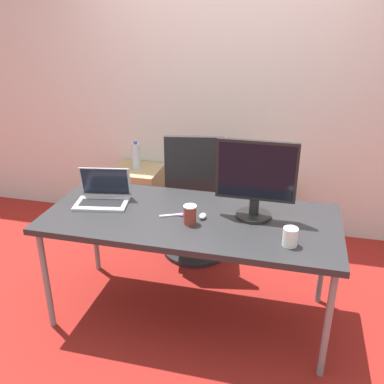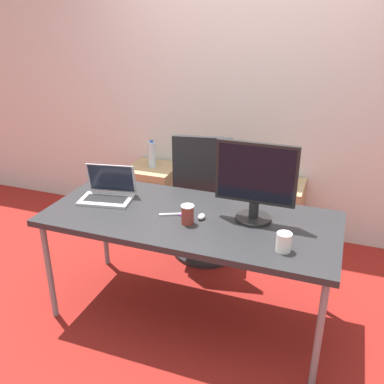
# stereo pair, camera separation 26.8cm
# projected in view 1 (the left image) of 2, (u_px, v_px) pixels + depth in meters

# --- Properties ---
(ground_plane) EXTENTS (14.00, 14.00, 0.00)m
(ground_plane) POSITION_uv_depth(u_px,v_px,m) (191.00, 312.00, 3.01)
(ground_plane) COLOR maroon
(wall_back) EXTENTS (10.00, 0.05, 2.60)m
(wall_back) POSITION_uv_depth(u_px,v_px,m) (230.00, 90.00, 3.75)
(wall_back) COLOR silver
(wall_back) RESTS_ON ground_plane
(desk) EXTENTS (1.86, 0.82, 0.76)m
(desk) POSITION_uv_depth(u_px,v_px,m) (190.00, 223.00, 2.72)
(desk) COLOR #28282B
(desk) RESTS_ON ground_plane
(office_chair) EXTENTS (0.56, 0.60, 1.11)m
(office_chair) POSITION_uv_depth(u_px,v_px,m) (195.00, 210.00, 3.52)
(office_chair) COLOR #232326
(office_chair) RESTS_ON ground_plane
(cabinet_left) EXTENTS (0.44, 0.44, 0.58)m
(cabinet_left) POSITION_uv_depth(u_px,v_px,m) (138.00, 197.00, 4.11)
(cabinet_left) COLOR tan
(cabinet_left) RESTS_ON ground_plane
(cabinet_right) EXTENTS (0.44, 0.44, 0.58)m
(cabinet_right) POSITION_uv_depth(u_px,v_px,m) (262.00, 210.00, 3.84)
(cabinet_right) COLOR tan
(cabinet_right) RESTS_ON ground_plane
(water_bottle) EXTENTS (0.07, 0.07, 0.26)m
(water_bottle) POSITION_uv_depth(u_px,v_px,m) (136.00, 156.00, 3.95)
(water_bottle) COLOR silver
(water_bottle) RESTS_ON cabinet_left
(laptop_center) EXTENTS (0.38, 0.31, 0.23)m
(laptop_center) POSITION_uv_depth(u_px,v_px,m) (103.00, 196.00, 2.87)
(laptop_center) COLOR #ADADB2
(laptop_center) RESTS_ON desk
(monitor) EXTENTS (0.49, 0.22, 0.50)m
(monitor) POSITION_uv_depth(u_px,v_px,m) (256.00, 179.00, 2.59)
(monitor) COLOR black
(monitor) RESTS_ON desk
(mouse) EXTENTS (0.04, 0.07, 0.03)m
(mouse) POSITION_uv_depth(u_px,v_px,m) (203.00, 216.00, 2.67)
(mouse) COLOR silver
(mouse) RESTS_ON desk
(coffee_cup_white) EXTENTS (0.08, 0.08, 0.11)m
(coffee_cup_white) POSITION_uv_depth(u_px,v_px,m) (290.00, 237.00, 2.35)
(coffee_cup_white) COLOR white
(coffee_cup_white) RESTS_ON desk
(coffee_cup_brown) EXTENTS (0.08, 0.08, 0.12)m
(coffee_cup_brown) POSITION_uv_depth(u_px,v_px,m) (190.00, 215.00, 2.59)
(coffee_cup_brown) COLOR maroon
(coffee_cup_brown) RESTS_ON desk
(scissors) EXTENTS (0.16, 0.10, 0.01)m
(scissors) POSITION_uv_depth(u_px,v_px,m) (175.00, 215.00, 2.71)
(scissors) COLOR #B2B2B7
(scissors) RESTS_ON desk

